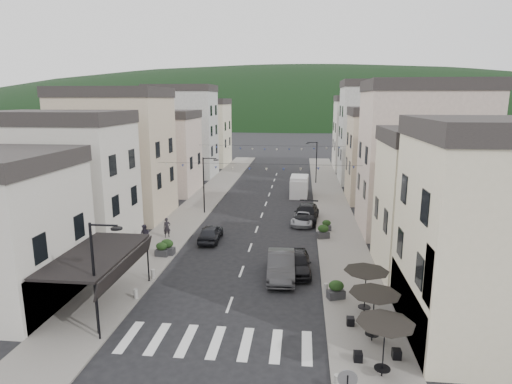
# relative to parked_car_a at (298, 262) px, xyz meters

# --- Properties ---
(ground) EXTENTS (700.00, 700.00, 0.00)m
(ground) POSITION_rel_parked_car_a_xyz_m (-3.92, -11.24, -0.75)
(ground) COLOR black
(ground) RESTS_ON ground
(sidewalk_left) EXTENTS (4.00, 76.00, 0.12)m
(sidewalk_left) POSITION_rel_parked_car_a_xyz_m (-11.42, 20.76, -0.69)
(sidewalk_left) COLOR slate
(sidewalk_left) RESTS_ON ground
(sidewalk_right) EXTENTS (4.00, 76.00, 0.12)m
(sidewalk_right) POSITION_rel_parked_car_a_xyz_m (3.58, 20.76, -0.69)
(sidewalk_right) COLOR slate
(sidewalk_right) RESTS_ON ground
(hill_backdrop) EXTENTS (640.00, 360.00, 70.00)m
(hill_backdrop) POSITION_rel_parked_car_a_xyz_m (-3.92, 288.76, -0.75)
(hill_backdrop) COLOR black
(hill_backdrop) RESTS_ON ground
(boutique_awning) EXTENTS (3.77, 7.50, 3.28)m
(boutique_awning) POSITION_rel_parked_car_a_xyz_m (-11.17, -6.24, 2.36)
(boutique_awning) COLOR black
(boutique_awning) RESTS_ON ground
(buildings_row_left) EXTENTS (10.20, 54.16, 14.00)m
(buildings_row_left) POSITION_rel_parked_car_a_xyz_m (-18.42, 26.52, 5.37)
(buildings_row_left) COLOR beige
(buildings_row_left) RESTS_ON ground
(buildings_row_right) EXTENTS (10.20, 54.16, 14.50)m
(buildings_row_right) POSITION_rel_parked_car_a_xyz_m (10.58, 25.36, 5.56)
(buildings_row_right) COLOR beige
(buildings_row_right) RESTS_ON ground
(cafe_terrace) EXTENTS (2.50, 8.10, 2.53)m
(cafe_terrace) POSITION_rel_parked_car_a_xyz_m (3.78, -8.44, 1.60)
(cafe_terrace) COLOR black
(cafe_terrace) RESTS_ON ground
(streetlamp_left_near) EXTENTS (1.70, 0.56, 6.00)m
(streetlamp_left_near) POSITION_rel_parked_car_a_xyz_m (-9.74, -9.24, 2.94)
(streetlamp_left_near) COLOR black
(streetlamp_left_near) RESTS_ON ground
(streetlamp_left_far) EXTENTS (1.70, 0.56, 6.00)m
(streetlamp_left_far) POSITION_rel_parked_car_a_xyz_m (-9.74, 14.76, 2.94)
(streetlamp_left_far) COLOR black
(streetlamp_left_far) RESTS_ON ground
(streetlamp_right_far) EXTENTS (1.70, 0.56, 6.00)m
(streetlamp_right_far) POSITION_rel_parked_car_a_xyz_m (1.90, 32.76, 2.94)
(streetlamp_right_far) COLOR black
(streetlamp_right_far) RESTS_ON ground
(bollards) EXTENTS (11.66, 10.26, 0.60)m
(bollards) POSITION_rel_parked_car_a_xyz_m (-3.92, -5.74, -0.33)
(bollards) COLOR gray
(bollards) RESTS_ON ground
(bunting_near) EXTENTS (19.00, 0.28, 0.62)m
(bunting_near) POSITION_rel_parked_car_a_xyz_m (-3.92, 10.76, 4.90)
(bunting_near) COLOR black
(bunting_near) RESTS_ON ground
(bunting_far) EXTENTS (19.00, 0.28, 0.62)m
(bunting_far) POSITION_rel_parked_car_a_xyz_m (-3.92, 26.76, 4.90)
(bunting_far) COLOR black
(bunting_far) RESTS_ON ground
(parked_car_a) EXTENTS (1.97, 4.51, 1.51)m
(parked_car_a) POSITION_rel_parked_car_a_xyz_m (0.00, 0.00, 0.00)
(parked_car_a) COLOR black
(parked_car_a) RESTS_ON ground
(parked_car_b) EXTENTS (2.05, 5.24, 1.70)m
(parked_car_b) POSITION_rel_parked_car_a_xyz_m (-1.12, -0.89, 0.10)
(parked_car_b) COLOR #323234
(parked_car_b) RESTS_ON ground
(parked_car_c) EXTENTS (2.57, 4.65, 1.23)m
(parked_car_c) POSITION_rel_parked_car_a_xyz_m (0.38, 11.97, -0.14)
(parked_car_c) COLOR #9A9BA2
(parked_car_c) RESTS_ON ground
(parked_car_d) EXTENTS (2.83, 5.78, 1.62)m
(parked_car_d) POSITION_rel_parked_car_a_xyz_m (0.68, 13.00, 0.05)
(parked_car_d) COLOR black
(parked_car_d) RESTS_ON ground
(parked_car_e) EXTENTS (1.73, 4.19, 1.42)m
(parked_car_e) POSITION_rel_parked_car_a_xyz_m (-7.47, 6.08, -0.04)
(parked_car_e) COLOR black
(parked_car_e) RESTS_ON ground
(delivery_van) EXTENTS (2.30, 5.43, 2.57)m
(delivery_van) POSITION_rel_parked_car_a_xyz_m (-0.13, 24.68, 0.50)
(delivery_van) COLOR silver
(delivery_van) RESTS_ON ground
(pedestrian_a) EXTENTS (0.74, 0.65, 1.72)m
(pedestrian_a) POSITION_rel_parked_car_a_xyz_m (-11.36, 6.31, 0.22)
(pedestrian_a) COLOR black
(pedestrian_a) RESTS_ON sidewalk_left
(pedestrian_b) EXTENTS (1.05, 0.90, 1.86)m
(pedestrian_b) POSITION_rel_parked_car_a_xyz_m (-12.34, 3.66, 0.30)
(pedestrian_b) COLOR #25212D
(pedestrian_b) RESTS_ON sidewalk_left
(planter_la) EXTENTS (1.15, 0.69, 1.23)m
(planter_la) POSITION_rel_parked_car_a_xyz_m (-10.04, 2.20, -0.04)
(planter_la) COLOR #2E2E30
(planter_la) RESTS_ON sidewalk_left
(planter_lb) EXTENTS (1.04, 0.65, 1.10)m
(planter_lb) POSITION_rel_parked_car_a_xyz_m (-10.35, 1.81, -0.10)
(planter_lb) COLOR #2C2D2F
(planter_lb) RESTS_ON sidewalk_left
(planter_ra) EXTENTS (1.17, 0.91, 1.16)m
(planter_ra) POSITION_rel_parked_car_a_xyz_m (2.34, -3.97, -0.07)
(planter_ra) COLOR #2F2F31
(planter_ra) RESTS_ON sidewalk_right
(planter_rb) EXTENTS (1.19, 0.90, 1.19)m
(planter_rb) POSITION_rel_parked_car_a_xyz_m (2.08, 7.54, -0.06)
(planter_rb) COLOR #303033
(planter_rb) RESTS_ON sidewalk_right
(planter_rc) EXTENTS (0.89, 0.50, 0.99)m
(planter_rc) POSITION_rel_parked_car_a_xyz_m (2.49, 9.79, -0.15)
(planter_rc) COLOR #2E2E30
(planter_rc) RESTS_ON sidewalk_right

